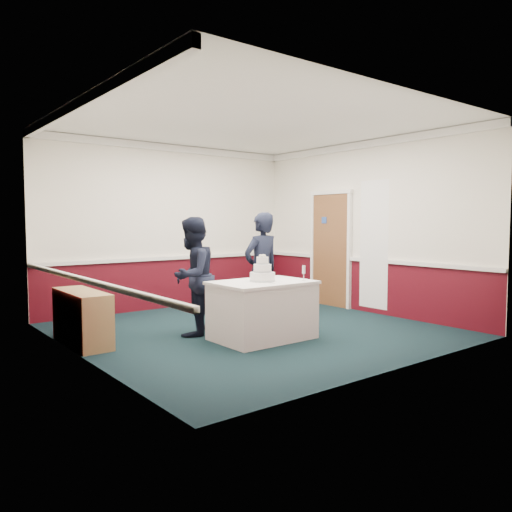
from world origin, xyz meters
TOP-DOWN VIEW (x-y plane):
  - ground at (0.00, 0.00)m, footprint 5.00×5.00m
  - room_shell at (0.08, 0.61)m, footprint 5.00×5.00m
  - sideboard at (-2.28, 0.69)m, footprint 0.41×1.20m
  - cake_table at (-0.24, -0.51)m, footprint 1.32×0.92m
  - wedding_cake at (-0.24, -0.51)m, footprint 0.35×0.35m
  - cake_knife at (-0.27, -0.71)m, footprint 0.04×0.22m
  - champagne_flute at (0.26, -0.79)m, footprint 0.05×0.05m
  - person_man at (-0.87, 0.28)m, footprint 1.02×0.95m
  - person_woman at (0.24, 0.11)m, footprint 0.66×0.45m

SIDE VIEW (x-z plane):
  - ground at x=0.00m, z-range 0.00..0.00m
  - sideboard at x=-2.28m, z-range 0.00..0.70m
  - cake_table at x=-0.24m, z-range 0.01..0.80m
  - cake_knife at x=-0.27m, z-range 0.79..0.79m
  - person_man at x=-0.87m, z-range 0.00..1.66m
  - person_woman at x=0.24m, z-range 0.00..1.73m
  - wedding_cake at x=-0.24m, z-range 0.72..1.08m
  - champagne_flute at x=0.26m, z-range 0.83..1.03m
  - room_shell at x=0.08m, z-range 0.47..3.47m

